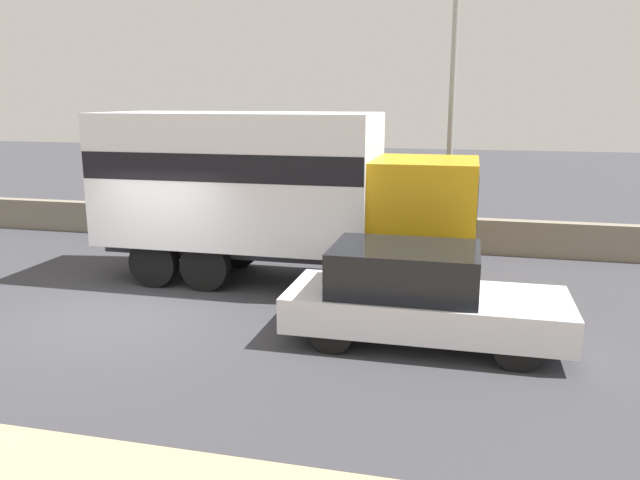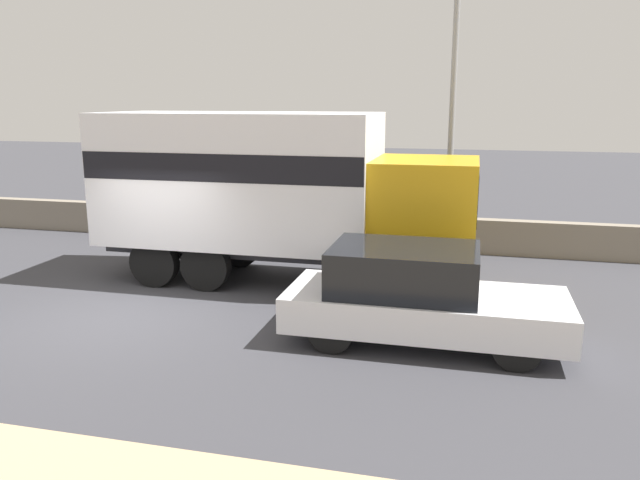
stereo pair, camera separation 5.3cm
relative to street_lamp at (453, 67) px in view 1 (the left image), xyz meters
name	(u,v)px [view 1 (the left image)]	position (x,y,z in m)	size (l,w,h in m)	color
ground_plane	(122,317)	(-5.46, -5.53, -4.53)	(80.00, 80.00, 0.00)	#38383D
stone_wall_backdrop	(245,224)	(-5.46, 0.86, -4.09)	(60.00, 0.35, 0.88)	gray
street_lamp	(453,67)	(0.00, 0.00, 0.00)	(0.56, 0.28, 7.92)	gray
box_truck	(270,186)	(-3.54, -2.73, -2.48)	(7.72, 2.52, 3.54)	gold
car_hatchback	(418,295)	(-0.21, -5.44, -3.76)	(4.41, 1.80, 1.55)	silver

